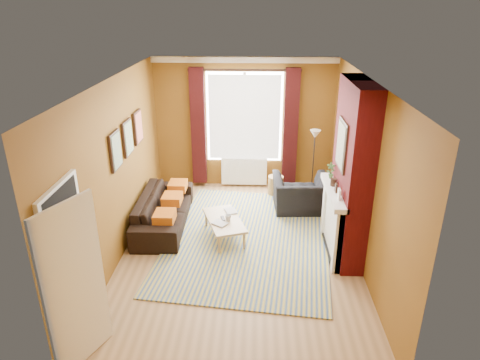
# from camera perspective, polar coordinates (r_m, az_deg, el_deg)

# --- Properties ---
(ground) EXTENTS (5.50, 5.50, 0.00)m
(ground) POSITION_cam_1_polar(r_m,az_deg,el_deg) (7.24, -0.08, -9.19)
(ground) COLOR olive
(ground) RESTS_ON ground
(room_walls) EXTENTS (3.82, 5.54, 2.83)m
(room_walls) POSITION_cam_1_polar(r_m,az_deg,el_deg) (6.89, 5.23, 1.80)
(room_walls) COLOR brown
(room_walls) RESTS_ON ground
(striped_rug) EXTENTS (3.14, 4.06, 0.02)m
(striped_rug) POSITION_cam_1_polar(r_m,az_deg,el_deg) (7.53, 1.14, -7.75)
(striped_rug) COLOR #32528B
(striped_rug) RESTS_ON ground
(sofa) EXTENTS (0.85, 2.10, 0.61)m
(sofa) POSITION_cam_1_polar(r_m,az_deg,el_deg) (7.96, -10.14, -3.93)
(sofa) COLOR black
(sofa) RESTS_ON ground
(armchair) EXTENTS (1.10, 0.97, 0.69)m
(armchair) POSITION_cam_1_polar(r_m,az_deg,el_deg) (8.44, 8.10, -1.90)
(armchair) COLOR black
(armchair) RESTS_ON ground
(coffee_table) EXTENTS (0.85, 1.18, 0.36)m
(coffee_table) POSITION_cam_1_polar(r_m,az_deg,el_deg) (7.42, -2.12, -5.51)
(coffee_table) COLOR tan
(coffee_table) RESTS_ON ground
(wicker_stool) EXTENTS (0.39, 0.39, 0.41)m
(wicker_stool) POSITION_cam_1_polar(r_m,az_deg,el_deg) (9.12, 4.77, -0.73)
(wicker_stool) COLOR olive
(wicker_stool) RESTS_ON ground
(floor_lamp) EXTENTS (0.29, 0.29, 1.47)m
(floor_lamp) POSITION_cam_1_polar(r_m,az_deg,el_deg) (8.75, 9.90, 4.62)
(floor_lamp) COLOR black
(floor_lamp) RESTS_ON ground
(book_a) EXTENTS (0.31, 0.29, 0.02)m
(book_a) POSITION_cam_1_polar(r_m,az_deg,el_deg) (7.19, -3.20, -6.08)
(book_a) COLOR #999999
(book_a) RESTS_ON coffee_table
(book_b) EXTENTS (0.27, 0.31, 0.02)m
(book_b) POSITION_cam_1_polar(r_m,az_deg,el_deg) (7.64, -1.92, -4.24)
(book_b) COLOR #999999
(book_b) RESTS_ON coffee_table
(mug) EXTENTS (0.12, 0.12, 0.10)m
(mug) POSITION_cam_1_polar(r_m,az_deg,el_deg) (7.35, -1.59, -5.03)
(mug) COLOR #999999
(mug) RESTS_ON coffee_table
(tv_remote) EXTENTS (0.09, 0.17, 0.02)m
(tv_remote) POSITION_cam_1_polar(r_m,az_deg,el_deg) (7.41, -2.28, -5.14)
(tv_remote) COLOR #28282B
(tv_remote) RESTS_ON coffee_table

